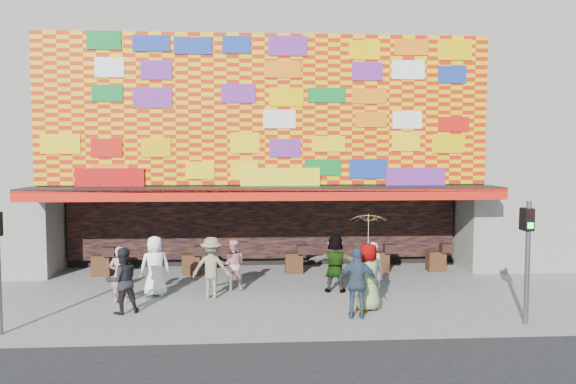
% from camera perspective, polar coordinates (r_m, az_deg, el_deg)
% --- Properties ---
extents(ground, '(90.00, 90.00, 0.00)m').
position_cam_1_polar(ground, '(15.07, -1.94, -11.99)').
color(ground, slate).
rests_on(ground, ground).
extents(shop_building, '(15.20, 9.40, 10.00)m').
position_cam_1_polar(shop_building, '(22.68, -2.62, 6.77)').
color(shop_building, gray).
rests_on(shop_building, ground).
extents(signal_right, '(0.22, 0.20, 3.00)m').
position_cam_1_polar(signal_right, '(14.75, 23.19, -5.26)').
color(signal_right, '#59595B').
rests_on(signal_right, ground).
extents(ped_a, '(0.98, 0.77, 1.75)m').
position_cam_1_polar(ped_a, '(16.82, -13.36, -7.32)').
color(ped_a, white).
rests_on(ped_a, ground).
extents(ped_b, '(0.58, 0.39, 1.58)m').
position_cam_1_polar(ped_b, '(16.30, -16.70, -8.06)').
color(ped_b, '#C17C8D').
rests_on(ped_b, ground).
extents(ped_c, '(1.03, 0.95, 1.71)m').
position_cam_1_polar(ped_c, '(15.28, -16.48, -8.63)').
color(ped_c, black).
rests_on(ped_c, ground).
extents(ped_d, '(1.22, 0.82, 1.75)m').
position_cam_1_polar(ped_d, '(16.32, -7.77, -7.61)').
color(ped_d, '#7D745B').
rests_on(ped_d, ground).
extents(ped_e, '(1.10, 0.60, 1.79)m').
position_cam_1_polar(ped_e, '(14.35, 7.08, -9.16)').
color(ped_e, '#314356').
rests_on(ped_e, ground).
extents(ped_f, '(1.67, 0.80, 1.73)m').
position_cam_1_polar(ped_f, '(16.91, 4.83, -7.21)').
color(ped_f, gray).
rests_on(ped_f, ground).
extents(ped_g, '(1.04, 0.89, 1.80)m').
position_cam_1_polar(ped_g, '(15.04, 8.13, -8.52)').
color(ped_g, gray).
rests_on(ped_g, ground).
extents(ped_h, '(0.60, 0.41, 1.60)m').
position_cam_1_polar(ped_h, '(16.49, 8.56, -7.77)').
color(ped_h, silver).
rests_on(ped_h, ground).
extents(ped_i, '(0.77, 0.62, 1.54)m').
position_cam_1_polar(ped_i, '(17.20, -5.62, -7.35)').
color(ped_i, pink).
rests_on(ped_i, ground).
extents(parasol, '(1.13, 1.15, 1.82)m').
position_cam_1_polar(parasol, '(14.82, 8.18, -3.85)').
color(parasol, beige).
rests_on(parasol, ground).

